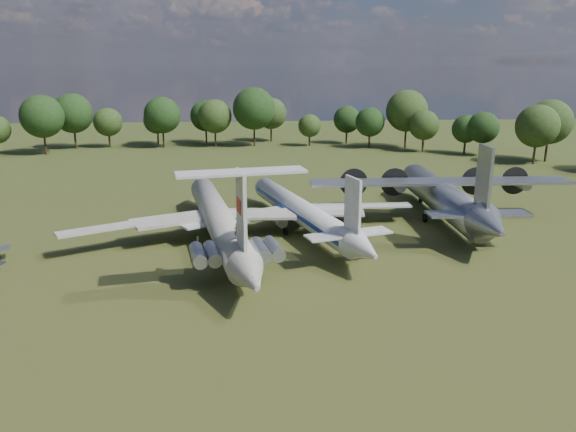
{
  "coord_description": "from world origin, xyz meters",
  "views": [
    {
      "loc": [
        5.97,
        -65.55,
        21.94
      ],
      "look_at": [
        10.72,
        -4.3,
        5.0
      ],
      "focal_mm": 35.0,
      "sensor_mm": 36.0,
      "label": 1
    }
  ],
  "objects_px": {
    "il62_airliner": "(219,225)",
    "an12_transport": "(442,201)",
    "tu104_jet": "(301,216)",
    "person_on_il62": "(237,231)"
  },
  "relations": [
    {
      "from": "an12_transport",
      "to": "il62_airliner",
      "type": "bearing_deg",
      "value": -163.46
    },
    {
      "from": "tu104_jet",
      "to": "person_on_il62",
      "type": "bearing_deg",
      "value": -130.92
    },
    {
      "from": "il62_airliner",
      "to": "person_on_il62",
      "type": "relative_size",
      "value": 30.71
    },
    {
      "from": "tu104_jet",
      "to": "an12_transport",
      "type": "xyz_separation_m",
      "value": [
        20.62,
        4.05,
        0.61
      ]
    },
    {
      "from": "il62_airliner",
      "to": "an12_transport",
      "type": "xyz_separation_m",
      "value": [
        31.3,
        8.57,
        0.33
      ]
    },
    {
      "from": "il62_airliner",
      "to": "an12_transport",
      "type": "height_order",
      "value": "an12_transport"
    },
    {
      "from": "tu104_jet",
      "to": "il62_airliner",
      "type": "bearing_deg",
      "value": -173.14
    },
    {
      "from": "person_on_il62",
      "to": "tu104_jet",
      "type": "bearing_deg",
      "value": -138.51
    },
    {
      "from": "tu104_jet",
      "to": "person_on_il62",
      "type": "height_order",
      "value": "person_on_il62"
    },
    {
      "from": "il62_airliner",
      "to": "tu104_jet",
      "type": "distance_m",
      "value": 11.61
    }
  ]
}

